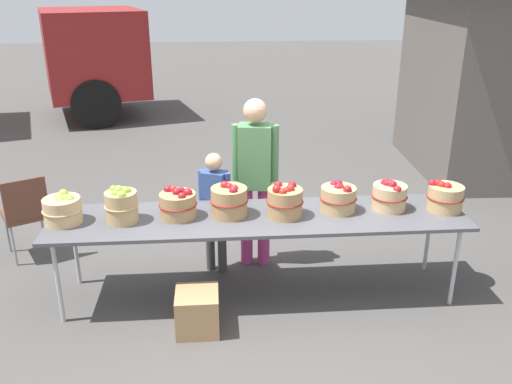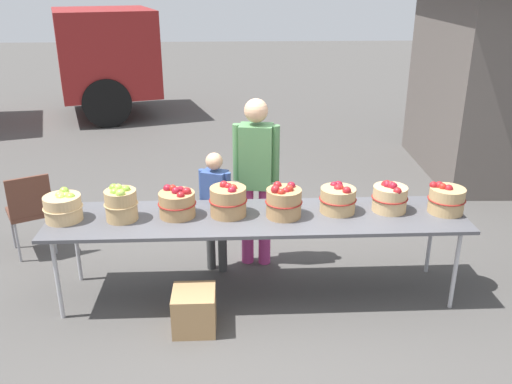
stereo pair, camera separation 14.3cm
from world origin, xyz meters
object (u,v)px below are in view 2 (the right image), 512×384
(apple_basket_green_0, at_px, (63,207))
(apple_basket_red_5, at_px, (446,199))
(apple_basket_red_0, at_px, (177,203))
(vendor_adult, at_px, (256,170))
(apple_basket_green_1, at_px, (121,204))
(apple_basket_red_1, at_px, (228,201))
(apple_basket_red_3, at_px, (338,199))
(market_table, at_px, (258,220))
(produce_crate, at_px, (194,310))
(folding_chair, at_px, (30,208))
(child_customer, at_px, (215,203))
(apple_basket_red_2, at_px, (284,202))
(apple_basket_red_4, at_px, (390,197))

(apple_basket_green_0, distance_m, apple_basket_red_5, 3.21)
(apple_basket_red_0, height_order, vendor_adult, vendor_adult)
(apple_basket_green_1, xyz_separation_m, apple_basket_red_1, (0.88, 0.05, -0.01))
(apple_basket_red_3, bearing_deg, apple_basket_red_5, -3.52)
(apple_basket_green_1, distance_m, apple_basket_red_0, 0.46)
(market_table, distance_m, produce_crate, 0.91)
(apple_basket_red_3, height_order, folding_chair, apple_basket_red_3)
(market_table, relative_size, apple_basket_red_3, 10.96)
(apple_basket_red_0, bearing_deg, child_customer, 52.44)
(market_table, relative_size, produce_crate, 10.39)
(apple_basket_red_2, relative_size, vendor_adult, 0.19)
(market_table, relative_size, apple_basket_red_0, 10.88)
(apple_basket_green_1, bearing_deg, apple_basket_red_4, 2.07)
(apple_basket_red_0, distance_m, folding_chair, 1.77)
(apple_basket_green_1, height_order, child_customer, child_customer)
(apple_basket_red_5, bearing_deg, folding_chair, 167.69)
(apple_basket_red_0, xyz_separation_m, child_customer, (0.30, 0.40, -0.18))
(apple_basket_red_0, relative_size, folding_chair, 0.37)
(apple_basket_green_1, relative_size, apple_basket_red_0, 0.94)
(apple_basket_red_0, height_order, child_customer, child_customer)
(child_customer, bearing_deg, apple_basket_red_2, 164.65)
(apple_basket_red_1, distance_m, produce_crate, 0.94)
(market_table, xyz_separation_m, vendor_adult, (0.01, 0.57, 0.24))
(child_customer, bearing_deg, apple_basket_red_4, -171.60)
(apple_basket_red_1, bearing_deg, apple_basket_red_2, -6.25)
(apple_basket_red_1, relative_size, child_customer, 0.28)
(apple_basket_red_4, relative_size, child_customer, 0.26)
(apple_basket_red_1, height_order, vendor_adult, vendor_adult)
(apple_basket_green_1, height_order, apple_basket_red_2, apple_basket_green_1)
(apple_basket_red_4, height_order, produce_crate, apple_basket_red_4)
(apple_basket_red_1, xyz_separation_m, folding_chair, (-1.97, 0.81, -0.37))
(apple_basket_green_1, distance_m, apple_basket_red_3, 1.82)
(apple_basket_red_4, distance_m, folding_chair, 3.45)
(apple_basket_red_0, bearing_deg, apple_basket_red_2, -3.33)
(apple_basket_green_1, relative_size, folding_chair, 0.35)
(apple_basket_red_1, height_order, apple_basket_red_5, apple_basket_red_1)
(apple_basket_red_2, relative_size, apple_basket_red_3, 0.98)
(apple_basket_green_1, relative_size, child_customer, 0.26)
(apple_basket_green_0, xyz_separation_m, child_customer, (1.24, 0.44, -0.18))
(apple_basket_green_1, height_order, apple_basket_red_4, apple_basket_green_1)
(apple_basket_green_0, xyz_separation_m, apple_basket_red_5, (3.21, 0.01, -0.00))
(apple_basket_red_1, relative_size, apple_basket_red_3, 1.01)
(apple_basket_red_4, bearing_deg, apple_basket_red_2, -175.01)
(apple_basket_green_0, distance_m, folding_chair, 1.10)
(apple_basket_red_4, bearing_deg, apple_basket_red_3, -179.96)
(apple_basket_red_2, xyz_separation_m, folding_chair, (-2.43, 0.86, -0.38))
(apple_basket_red_5, height_order, folding_chair, apple_basket_red_5)
(apple_basket_red_5, bearing_deg, apple_basket_red_2, -179.03)
(apple_basket_green_0, bearing_deg, apple_basket_red_3, 1.69)
(apple_basket_red_3, xyz_separation_m, folding_chair, (-2.90, 0.78, -0.36))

